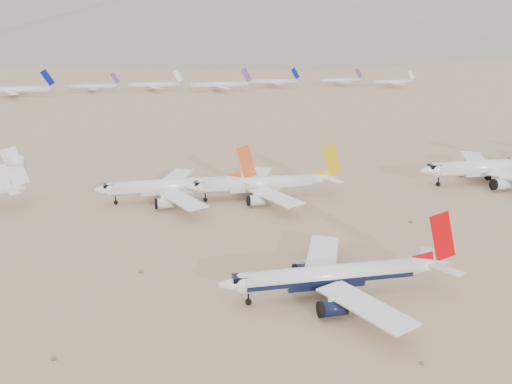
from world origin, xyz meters
TOP-DOWN VIEW (x-y plane):
  - ground at (0.00, 0.00)m, footprint 7000.00×7000.00m
  - main_airliner at (6.03, -3.81)m, footprint 43.96×42.93m
  - row2_navy_widebody at (82.26, 60.13)m, footprint 51.31×50.18m
  - row2_gold_tail at (5.81, 59.46)m, footprint 43.80×42.83m
  - row2_orange_tail at (-19.36, 62.08)m, footprint 43.81×42.85m
  - distant_storage_row at (-66.86, 329.15)m, footprint 464.40×61.59m
  - foothills at (526.68, 1100.00)m, footprint 4637.50×1395.00m
  - desert_scrub at (3.44, -29.91)m, footprint 261.14×121.67m

SIDE VIEW (x-z plane):
  - ground at x=0.00m, z-range 0.00..0.00m
  - desert_scrub at x=3.44m, z-range -0.03..0.60m
  - main_airliner at x=6.03m, z-range -3.49..12.02m
  - row2_gold_tail at x=5.81m, z-range -3.44..12.16m
  - row2_orange_tail at x=-19.36m, z-range -3.43..12.20m
  - distant_storage_row at x=-66.86m, z-range -3.47..12.37m
  - row2_navy_widebody at x=82.26m, z-range -4.03..14.22m
  - foothills at x=526.68m, z-range -10.35..144.65m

